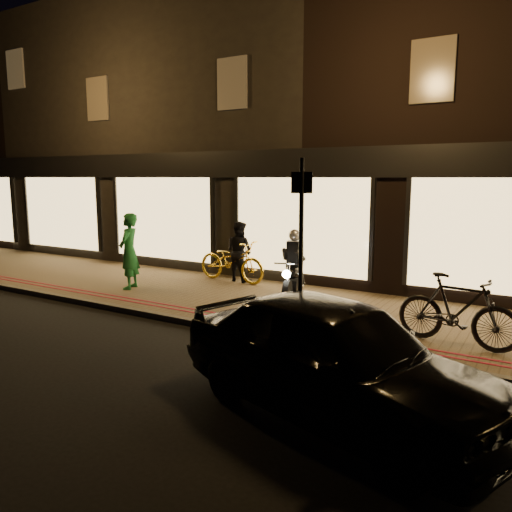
{
  "coord_description": "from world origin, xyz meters",
  "views": [
    {
      "loc": [
        5.43,
        -7.22,
        2.81
      ],
      "look_at": [
        -0.12,
        2.02,
        1.1
      ],
      "focal_mm": 35.0,
      "sensor_mm": 36.0,
      "label": 1
    }
  ],
  "objects_px": {
    "parked_car": "(335,356)",
    "motorcycle": "(293,275)",
    "bicycle_gold": "(232,261)",
    "person_green": "(129,251)",
    "sign_post": "(301,238)"
  },
  "relations": [
    {
      "from": "parked_car",
      "to": "motorcycle",
      "type": "bearing_deg",
      "value": 49.99
    },
    {
      "from": "sign_post",
      "to": "person_green",
      "type": "relative_size",
      "value": 1.63
    },
    {
      "from": "bicycle_gold",
      "to": "person_green",
      "type": "xyz_separation_m",
      "value": [
        -1.66,
        -1.97,
        0.38
      ]
    },
    {
      "from": "bicycle_gold",
      "to": "motorcycle",
      "type": "bearing_deg",
      "value": -111.55
    },
    {
      "from": "bicycle_gold",
      "to": "person_green",
      "type": "bearing_deg",
      "value": 145.05
    },
    {
      "from": "person_green",
      "to": "sign_post",
      "type": "bearing_deg",
      "value": 55.92
    },
    {
      "from": "person_green",
      "to": "parked_car",
      "type": "distance_m",
      "value": 7.46
    },
    {
      "from": "bicycle_gold",
      "to": "parked_car",
      "type": "distance_m",
      "value": 7.3
    },
    {
      "from": "parked_car",
      "to": "sign_post",
      "type": "bearing_deg",
      "value": 52.36
    },
    {
      "from": "sign_post",
      "to": "parked_car",
      "type": "height_order",
      "value": "sign_post"
    },
    {
      "from": "bicycle_gold",
      "to": "parked_car",
      "type": "bearing_deg",
      "value": -131.53
    },
    {
      "from": "sign_post",
      "to": "person_green",
      "type": "bearing_deg",
      "value": 167.37
    },
    {
      "from": "person_green",
      "to": "parked_car",
      "type": "relative_size",
      "value": 0.43
    },
    {
      "from": "motorcycle",
      "to": "parked_car",
      "type": "xyz_separation_m",
      "value": [
        2.63,
        -4.11,
        -0.01
      ]
    },
    {
      "from": "motorcycle",
      "to": "person_green",
      "type": "bearing_deg",
      "value": 174.13
    }
  ]
}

